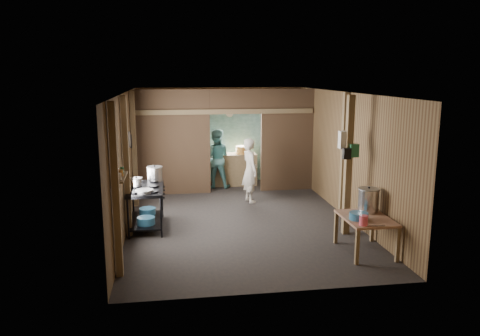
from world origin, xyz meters
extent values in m
cube|color=black|center=(0.00, 0.00, 0.00)|extent=(4.50, 7.00, 0.00)
cube|color=black|center=(0.00, 0.00, 2.60)|extent=(4.50, 7.00, 0.00)
cube|color=brown|center=(0.00, 3.50, 1.30)|extent=(4.50, 0.00, 2.60)
cube|color=brown|center=(0.00, -3.50, 1.30)|extent=(4.50, 0.00, 2.60)
cube|color=brown|center=(-2.25, 0.00, 1.30)|extent=(0.00, 7.00, 2.60)
cube|color=brown|center=(2.25, 0.00, 1.30)|extent=(0.00, 7.00, 2.60)
cube|color=brown|center=(-1.32, 2.20, 1.30)|extent=(1.85, 0.10, 2.60)
cube|color=brown|center=(1.57, 2.20, 1.30)|extent=(1.35, 0.10, 2.60)
cube|color=brown|center=(0.25, 2.20, 2.30)|extent=(1.30, 0.10, 0.60)
cube|color=#91C7C9|center=(0.00, 3.44, 1.25)|extent=(4.40, 0.06, 2.50)
cube|color=olive|center=(0.30, 2.95, 0.42)|extent=(1.20, 0.50, 0.85)
cylinder|color=silver|center=(0.25, 3.40, 1.90)|extent=(0.20, 0.03, 0.20)
cube|color=olive|center=(-2.18, -2.60, 1.30)|extent=(0.10, 0.12, 2.60)
cube|color=olive|center=(-2.18, -0.80, 1.30)|extent=(0.10, 0.12, 2.60)
cube|color=olive|center=(-2.18, 1.20, 1.30)|extent=(0.10, 0.12, 2.60)
cube|color=olive|center=(2.18, -0.20, 1.30)|extent=(0.10, 0.12, 2.60)
cube|color=olive|center=(1.85, -1.30, 1.30)|extent=(0.12, 0.12, 2.60)
cube|color=olive|center=(0.00, 2.15, 2.05)|extent=(4.40, 0.12, 0.12)
cylinder|color=gray|center=(-2.21, 0.40, 1.65)|extent=(0.03, 0.34, 0.34)
cylinder|color=black|center=(-2.21, 0.80, 1.55)|extent=(0.03, 0.30, 0.30)
cube|color=olive|center=(-2.15, -2.10, 1.40)|extent=(0.14, 0.80, 0.03)
cylinder|color=silver|center=(-2.15, -2.35, 1.47)|extent=(0.07, 0.07, 0.10)
cylinder|color=#B97931|center=(-2.15, -2.10, 1.47)|extent=(0.08, 0.08, 0.10)
cylinder|color=#1E633C|center=(-2.15, -1.88, 1.47)|extent=(0.06, 0.06, 0.10)
cube|color=silver|center=(1.80, -1.22, 1.78)|extent=(0.22, 0.15, 0.32)
cube|color=#1E633C|center=(1.92, -1.36, 1.60)|extent=(0.16, 0.12, 0.24)
cube|color=black|center=(1.78, -1.38, 1.55)|extent=(0.14, 0.10, 0.20)
cylinder|color=silver|center=(-2.05, -0.02, 0.86)|extent=(0.21, 0.21, 0.10)
cylinder|color=teal|center=(-1.88, -0.68, 0.23)|extent=(0.34, 0.34, 0.14)
cylinder|color=teal|center=(-1.88, -0.03, 0.22)|extent=(0.33, 0.33, 0.13)
cylinder|color=teal|center=(1.66, -2.34, 0.67)|extent=(0.36, 0.36, 0.12)
cylinder|color=#E75068|center=(1.61, -2.65, 0.70)|extent=(0.17, 0.17, 0.16)
cube|color=silver|center=(1.79, -2.71, 0.62)|extent=(0.30, 0.07, 0.01)
cylinder|color=#B97931|center=(0.54, 2.95, 0.95)|extent=(0.37, 0.37, 0.21)
imported|color=beige|center=(0.45, 1.20, 0.75)|extent=(0.48, 0.62, 1.50)
imported|color=#579997|center=(-0.20, 2.71, 0.78)|extent=(0.85, 0.71, 1.55)
camera|label=1|loc=(-1.37, -9.39, 2.98)|focal=35.15mm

